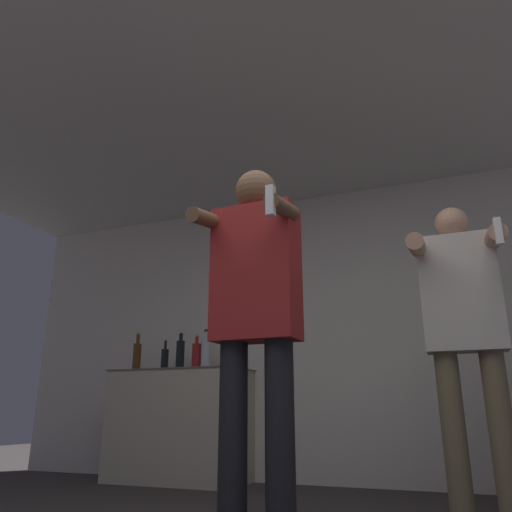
{
  "coord_description": "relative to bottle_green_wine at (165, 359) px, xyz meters",
  "views": [
    {
      "loc": [
        0.71,
        -1.34,
        0.58
      ],
      "look_at": [
        -0.15,
        0.86,
        1.32
      ],
      "focal_mm": 35.0,
      "sensor_mm": 36.0,
      "label": 1
    }
  ],
  "objects": [
    {
      "name": "bottle_clear_vodka",
      "position": [
        0.32,
        0.0,
        0.02
      ],
      "size": [
        0.08,
        0.08,
        0.31
      ],
      "color": "maroon",
      "rests_on": "counter"
    },
    {
      "name": "wall_back",
      "position": [
        1.75,
        0.35,
        0.24
      ],
      "size": [
        7.0,
        0.06,
        2.55
      ],
      "color": "silver",
      "rests_on": "ground_plane"
    },
    {
      "name": "bottle_green_wine",
      "position": [
        0.0,
        0.0,
        0.0
      ],
      "size": [
        0.07,
        0.07,
        0.27
      ],
      "color": "black",
      "rests_on": "counter"
    },
    {
      "name": "ceiling_slab",
      "position": [
        1.75,
        -1.17,
        1.54
      ],
      "size": [
        7.0,
        3.5,
        0.05
      ],
      "color": "silver",
      "rests_on": "wall_back"
    },
    {
      "name": "bottle_short_whiskey",
      "position": [
        0.42,
        0.0,
        0.04
      ],
      "size": [
        0.08,
        0.08,
        0.35
      ],
      "color": "silver",
      "rests_on": "counter"
    },
    {
      "name": "person_man_side",
      "position": [
        2.53,
        -0.98,
        0.01
      ],
      "size": [
        0.5,
        0.52,
        1.76
      ],
      "color": "#75664C",
      "rests_on": "ground_plane"
    },
    {
      "name": "bottle_red_label",
      "position": [
        -0.3,
        -0.0,
        0.04
      ],
      "size": [
        0.07,
        0.07,
        0.36
      ],
      "color": "#563314",
      "rests_on": "counter"
    },
    {
      "name": "person_woman_foreground",
      "position": [
        1.59,
        -1.8,
        -0.0
      ],
      "size": [
        0.48,
        0.43,
        1.78
      ],
      "color": "black",
      "rests_on": "ground_plane"
    },
    {
      "name": "bottle_brown_liquor",
      "position": [
        0.16,
        -0.0,
        0.04
      ],
      "size": [
        0.08,
        0.08,
        0.33
      ],
      "color": "black",
      "rests_on": "counter"
    },
    {
      "name": "counter",
      "position": [
        0.16,
        0.04,
        -0.57
      ],
      "size": [
        1.23,
        0.58,
        0.94
      ],
      "color": "#BCB29E",
      "rests_on": "ground_plane"
    }
  ]
}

